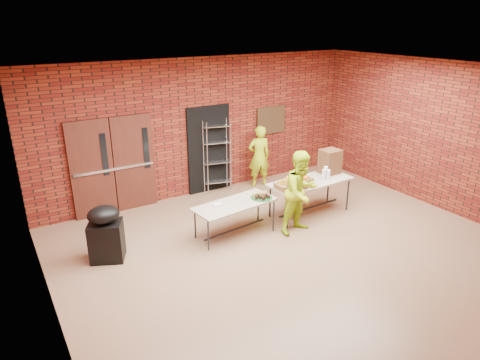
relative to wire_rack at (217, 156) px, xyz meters
name	(u,v)px	position (x,y,z in m)	size (l,w,h in m)	color
room	(298,170)	(-0.25, -3.32, 0.71)	(8.08, 7.08, 3.28)	#8B694B
double_doors	(114,166)	(-2.44, 0.12, 0.16)	(1.78, 0.12, 2.10)	#4B1F15
dark_doorway	(209,149)	(-0.15, 0.14, 0.16)	(1.10, 0.06, 2.10)	black
bronze_plaque	(271,120)	(1.65, 0.13, 0.66)	(0.85, 0.04, 0.70)	#42301A
wire_rack	(217,156)	(0.00, 0.00, 0.00)	(0.65, 0.22, 1.78)	silver
table_left	(235,206)	(-0.81, -2.17, -0.27)	(1.71, 0.87, 0.67)	tan
table_right	(310,183)	(1.07, -2.18, -0.19)	(1.89, 0.85, 0.76)	tan
basket_bananas	(287,186)	(0.37, -2.26, -0.07)	(0.44, 0.34, 0.14)	olive
basket_oranges	(301,180)	(0.81, -2.15, -0.07)	(0.43, 0.34, 0.13)	olive
basket_apples	(296,185)	(0.54, -2.34, -0.07)	(0.41, 0.32, 0.13)	olive
muffin_tray	(261,196)	(-0.23, -2.22, -0.17)	(0.42, 0.42, 0.10)	#165422
napkin_box	(218,205)	(-1.16, -2.12, -0.19)	(0.17, 0.11, 0.06)	white
coffee_dispenser	(330,161)	(1.73, -2.02, 0.14)	(0.41, 0.37, 0.54)	#50331B
cup_stack_front	(324,175)	(1.34, -2.27, -0.01)	(0.08, 0.08, 0.23)	white
cup_stack_mid	(328,175)	(1.44, -2.30, -0.02)	(0.07, 0.07, 0.21)	white
cup_stack_back	(326,172)	(1.44, -2.21, 0.00)	(0.09, 0.09, 0.26)	white
covered_grill	(106,233)	(-3.18, -1.77, -0.38)	(0.70, 0.66, 1.02)	black
volunteer_woman	(259,156)	(1.06, -0.22, -0.11)	(0.57, 0.37, 1.55)	#B3D517
volunteer_man	(301,192)	(0.37, -2.70, -0.06)	(0.81, 0.63, 1.66)	#B3D517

